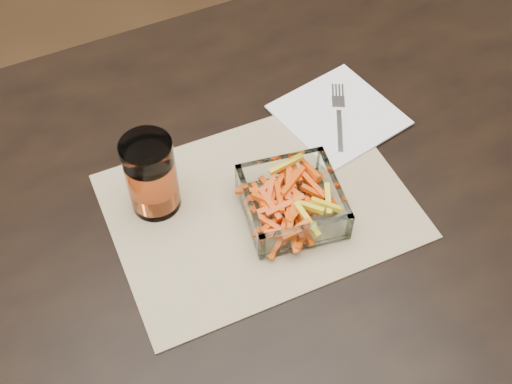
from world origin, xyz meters
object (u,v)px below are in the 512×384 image
dining_table (291,202)px  glass_bowl (292,203)px  fork (339,114)px  tumbler (152,177)px

dining_table → glass_bowl: 0.14m
dining_table → fork: size_ratio=10.76×
tumbler → fork: size_ratio=0.90×
tumbler → fork: 0.35m
dining_table → tumbler: (-0.22, 0.03, 0.15)m
dining_table → tumbler: tumbler is taller
tumbler → glass_bowl: bearing=-31.1°
fork → tumbler: bearing=-145.7°
glass_bowl → dining_table: bearing=59.7°
tumbler → fork: bearing=5.9°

